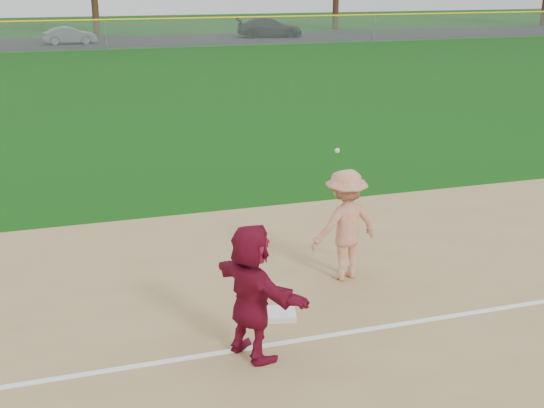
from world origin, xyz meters
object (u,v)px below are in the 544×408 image
object	(u,v)px
first_base	(282,314)
base_runner	(252,292)
car_mid	(70,35)
car_right	(269,27)

from	to	relation	value
first_base	base_runner	xyz separation A→B (m)	(-0.72, -0.92, 0.91)
first_base	car_mid	world-z (taller)	car_mid
first_base	car_mid	xyz separation A→B (m)	(-2.00, 44.92, 0.57)
car_mid	first_base	bearing A→B (deg)	177.93
base_runner	car_mid	xyz separation A→B (m)	(-1.29, 45.84, -0.34)
first_base	car_mid	bearing A→B (deg)	92.56
car_mid	car_right	distance (m)	15.82
first_base	car_right	world-z (taller)	car_right
first_base	base_runner	bearing A→B (deg)	-127.95
base_runner	first_base	bearing A→B (deg)	-61.79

